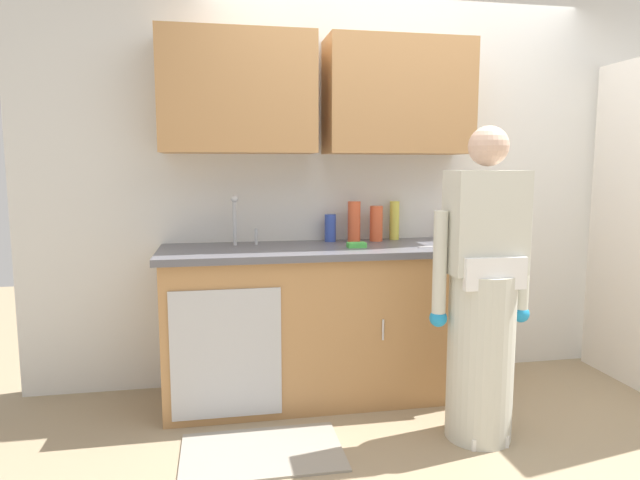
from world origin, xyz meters
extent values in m
plane|color=#998466|center=(0.00, 0.00, 0.00)|extent=(9.00, 9.00, 0.00)
cube|color=silver|center=(0.00, 1.05, 1.35)|extent=(4.80, 0.10, 2.70)
cube|color=#B27F4C|center=(-1.04, 0.83, 1.85)|extent=(0.91, 0.34, 0.70)
cube|color=#B27F4C|center=(-0.05, 0.83, 1.85)|extent=(0.91, 0.34, 0.70)
cube|color=#B27F4C|center=(-0.55, 0.70, 0.45)|extent=(1.90, 0.60, 0.90)
cube|color=#B7BABF|center=(-1.15, 0.39, 0.41)|extent=(0.60, 0.01, 0.72)
cylinder|color=silver|center=(-0.27, 0.39, 0.50)|extent=(0.01, 0.01, 0.12)
cylinder|color=silver|center=(0.16, 0.39, 0.50)|extent=(0.01, 0.01, 0.12)
cube|color=#595960|center=(-0.55, 0.70, 0.92)|extent=(1.96, 0.66, 0.04)
cube|color=#B7BABF|center=(-1.04, 0.70, 0.92)|extent=(0.50, 0.36, 0.03)
cylinder|color=#B7BABF|center=(-1.08, 0.85, 1.09)|extent=(0.02, 0.02, 0.30)
sphere|color=#B7BABF|center=(-1.08, 0.79, 1.23)|extent=(0.04, 0.04, 0.04)
cylinder|color=#B7BABF|center=(-0.95, 0.85, 0.99)|extent=(0.02, 0.02, 0.10)
cube|color=white|center=(0.15, 0.00, 0.03)|extent=(0.20, 0.26, 0.06)
cylinder|color=beige|center=(0.15, 0.02, 0.44)|extent=(0.34, 0.34, 0.88)
cube|color=beige|center=(0.15, 0.02, 1.14)|extent=(0.38, 0.22, 0.52)
sphere|color=#D1A890|center=(0.15, 0.02, 1.52)|extent=(0.20, 0.20, 0.20)
cube|color=white|center=(0.15, -0.10, 0.90)|extent=(0.32, 0.04, 0.16)
cylinder|color=beige|center=(-0.08, 0.04, 0.93)|extent=(0.07, 0.07, 0.55)
sphere|color=#1E8CCC|center=(-0.08, 0.04, 0.65)|extent=(0.09, 0.09, 0.09)
cylinder|color=beige|center=(0.38, 0.04, 0.93)|extent=(0.07, 0.07, 0.55)
sphere|color=#1E8CCC|center=(0.38, 0.04, 0.65)|extent=(0.09, 0.09, 0.09)
cube|color=gray|center=(-0.99, 0.05, 0.01)|extent=(0.80, 0.50, 0.01)
cylinder|color=#E05933|center=(-0.32, 0.88, 1.07)|extent=(0.08, 0.08, 0.26)
cylinder|color=#E05933|center=(-0.17, 0.89, 1.05)|extent=(0.08, 0.08, 0.23)
cylinder|color=#334CB2|center=(-0.47, 0.92, 1.03)|extent=(0.07, 0.07, 0.18)
cylinder|color=#D8D14C|center=(-0.03, 0.94, 1.07)|extent=(0.06, 0.06, 0.25)
cylinder|color=#B24C47|center=(0.33, 0.87, 0.99)|extent=(0.08, 0.08, 0.11)
cube|color=silver|center=(0.11, 0.55, 0.94)|extent=(0.24, 0.05, 0.01)
cube|color=#4CBF4C|center=(-0.37, 0.62, 0.96)|extent=(0.11, 0.07, 0.03)
camera|label=1|loc=(-1.18, -2.55, 1.41)|focal=31.01mm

